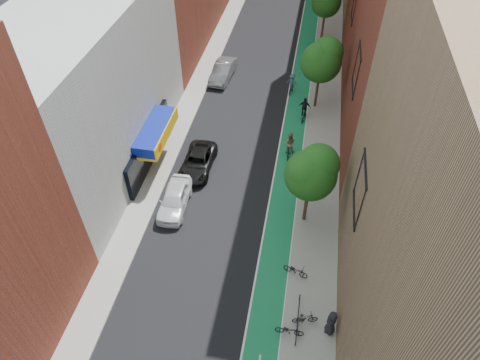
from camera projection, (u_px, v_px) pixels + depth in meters
The scene contains 19 objects.
ground at pixel (189, 342), 23.68m from camera, with size 160.00×160.00×0.00m, color black.
bike_lane at pixel (299, 94), 41.46m from camera, with size 2.00×68.00×0.01m, color #14723A.
sidewalk_left at pixel (199, 83), 42.69m from camera, with size 2.00×68.00×0.15m, color gray.
sidewalk_right at pixel (325, 96), 41.10m from camera, with size 3.00×68.00×0.15m, color gray.
building_left_white at pixel (85, 93), 30.74m from camera, with size 8.00×20.00×12.00m, color silver.
building_right_near_tan at pixel (471, 246), 17.27m from camera, with size 8.00×20.00×18.00m, color #8C6B4C.
tree_near at pixel (312, 172), 26.76m from camera, with size 3.40×3.36×6.42m.
tree_mid at pixel (322, 59), 36.45m from camera, with size 3.55×3.53×6.74m.
tree_far at pixel (327, 0), 46.57m from camera, with size 3.30×3.25×6.21m.
parked_car_white at pixel (175, 199), 30.40m from camera, with size 1.84×4.56×1.56m, color white.
parked_car_black at pixel (198, 162), 33.37m from camera, with size 2.26×4.90×1.36m, color black.
parked_car_silver at pixel (223, 71), 42.95m from camera, with size 1.71×4.90×1.62m, color gray.
cyclist_lane_near at pixel (289, 146), 34.28m from camera, with size 0.93×1.72×2.24m.
cyclist_lane_mid at pixel (304, 111), 37.92m from camera, with size 1.11×1.74×2.18m.
cyclist_lane_far at pixel (292, 84), 41.06m from camera, with size 1.12×1.59×1.93m.
parked_bike_near at pixel (296, 270), 26.36m from camera, with size 0.56×1.60×0.84m, color black.
parked_bike_mid at pixel (305, 319), 24.04m from camera, with size 0.42×1.50×0.90m, color black.
parked_bike_far at pixel (289, 330), 23.57m from camera, with size 0.56×1.62×0.85m, color black.
pedestrian at pixel (331, 322), 23.36m from camera, with size 0.91×0.59×1.86m, color black.
Camera 1 is at (4.68, -9.97, 22.99)m, focal length 32.00 mm.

